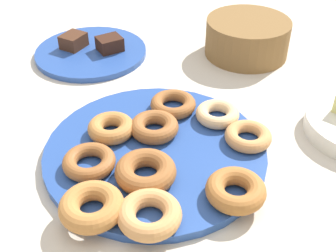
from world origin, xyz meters
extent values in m
plane|color=beige|center=(0.00, 0.00, 0.00)|extent=(2.40, 2.40, 0.00)
cylinder|color=#284C9E|center=(0.00, 0.00, 0.01)|extent=(0.37, 0.37, 0.02)
torus|color=#BC7A3D|center=(0.04, -0.16, 0.03)|extent=(0.09, 0.09, 0.03)
torus|color=#EABC84|center=(0.02, 0.14, 0.03)|extent=(0.08, 0.08, 0.02)
torus|color=#995B2D|center=(0.04, -0.06, 0.03)|extent=(0.13, 0.13, 0.03)
torus|color=#AD6B33|center=(0.16, 0.01, 0.03)|extent=(0.12, 0.12, 0.03)
torus|color=#BC7A3D|center=(-0.08, -0.03, 0.03)|extent=(0.11, 0.11, 0.03)
torus|color=#995B2D|center=(-0.03, 0.03, 0.03)|extent=(0.12, 0.12, 0.03)
torus|color=#995B2D|center=(-0.04, -0.11, 0.03)|extent=(0.11, 0.11, 0.02)
torus|color=tan|center=(0.10, 0.12, 0.03)|extent=(0.10, 0.10, 0.02)
torus|color=tan|center=(0.11, -0.11, 0.03)|extent=(0.11, 0.11, 0.03)
torus|color=#995B2D|center=(-0.06, 0.10, 0.03)|extent=(0.11, 0.11, 0.02)
cylinder|color=#284C9E|center=(-0.37, 0.13, 0.01)|extent=(0.26, 0.26, 0.01)
cube|color=#472819|center=(-0.40, 0.11, 0.03)|extent=(0.06, 0.06, 0.03)
cube|color=#381E14|center=(-0.33, 0.17, 0.03)|extent=(0.06, 0.06, 0.03)
cylinder|color=brown|center=(-0.12, 0.40, 0.04)|extent=(0.21, 0.21, 0.08)
camera|label=1|loc=(0.41, -0.37, 0.48)|focal=46.30mm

